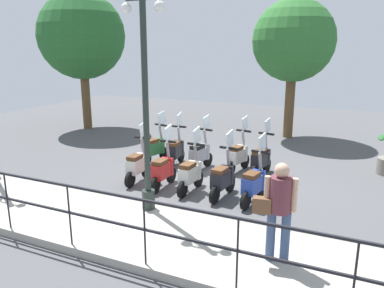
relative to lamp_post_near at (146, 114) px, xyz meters
The scene contains 17 objects.
ground_plane 3.22m from the lamp_post_near, ahead, with size 28.00×28.00×0.00m, color #4C4C4F.
promenade_walkway 2.21m from the lamp_post_near, 158.40° to the right, with size 2.20×20.00×0.15m.
fence_railing 2.20m from the lamp_post_near, behind, with size 0.04×16.03×1.07m.
lamp_post_near is the anchor object (origin of this frame).
pedestrian_with_bag 3.12m from the lamp_post_near, 107.14° to the right, with size 0.37×0.64×1.59m.
tree_large 9.61m from the lamp_post_near, 47.07° to the left, with size 3.53×3.53×5.63m.
tree_distant 8.59m from the lamp_post_near, ahead, with size 3.02×3.02×5.16m.
scooter_near_0 2.87m from the lamp_post_near, 50.62° to the right, with size 1.23×0.47×1.54m.
scooter_near_1 2.48m from the lamp_post_near, 35.20° to the right, with size 1.23×0.44×1.54m.
scooter_near_2 2.26m from the lamp_post_near, ahead, with size 1.23×0.44×1.54m.
scooter_near_3 2.28m from the lamp_post_near, 17.79° to the left, with size 1.23×0.44×1.54m.
scooter_near_4 2.61m from the lamp_post_near, 38.52° to the left, with size 1.23×0.44×1.54m.
scooter_far_0 4.04m from the lamp_post_near, 23.76° to the right, with size 1.23×0.46×1.54m.
scooter_far_1 3.93m from the lamp_post_near, 13.21° to the right, with size 1.22×0.48×1.54m.
scooter_far_2 3.59m from the lamp_post_near, ahead, with size 1.23×0.47×1.54m.
scooter_far_3 3.77m from the lamp_post_near, 17.39° to the left, with size 1.23×0.44×1.54m.
scooter_far_4 4.02m from the lamp_post_near, 27.93° to the left, with size 1.22×0.50×1.54m.
Camera 1 is at (-8.55, -3.50, 3.36)m, focal length 35.00 mm.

